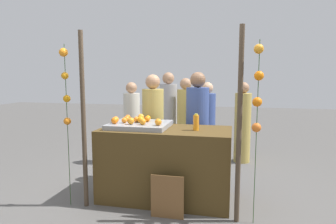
# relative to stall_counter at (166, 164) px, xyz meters

# --- Properties ---
(ground_plane) EXTENTS (24.00, 24.00, 0.00)m
(ground_plane) POSITION_rel_stall_counter_xyz_m (0.00, 0.00, -0.47)
(ground_plane) COLOR #565451
(stall_counter) EXTENTS (1.69, 0.81, 0.95)m
(stall_counter) POSITION_rel_stall_counter_xyz_m (0.00, 0.00, 0.00)
(stall_counter) COLOR #4C3819
(stall_counter) RESTS_ON ground_plane
(orange_tray) EXTENTS (0.78, 0.69, 0.06)m
(orange_tray) POSITION_rel_stall_counter_xyz_m (-0.36, 0.03, 0.50)
(orange_tray) COLOR gray
(orange_tray) RESTS_ON stall_counter
(orange_0) EXTENTS (0.09, 0.09, 0.09)m
(orange_0) POSITION_rel_stall_counter_xyz_m (-0.41, 0.25, 0.58)
(orange_0) COLOR orange
(orange_0) RESTS_ON orange_tray
(orange_1) EXTENTS (0.08, 0.08, 0.08)m
(orange_1) POSITION_rel_stall_counter_xyz_m (-0.57, 0.09, 0.57)
(orange_1) COLOR orange
(orange_1) RESTS_ON orange_tray
(orange_2) EXTENTS (0.08, 0.08, 0.08)m
(orange_2) POSITION_rel_stall_counter_xyz_m (-0.60, 0.21, 0.57)
(orange_2) COLOR orange
(orange_2) RESTS_ON orange_tray
(orange_3) EXTENTS (0.07, 0.07, 0.07)m
(orange_3) POSITION_rel_stall_counter_xyz_m (-0.56, -0.04, 0.57)
(orange_3) COLOR orange
(orange_3) RESTS_ON orange_tray
(orange_4) EXTENTS (0.09, 0.09, 0.09)m
(orange_4) POSITION_rel_stall_counter_xyz_m (-0.66, -0.13, 0.58)
(orange_4) COLOR orange
(orange_4) RESTS_ON orange_tray
(orange_5) EXTENTS (0.09, 0.09, 0.09)m
(orange_5) POSITION_rel_stall_counter_xyz_m (-0.35, 0.03, 0.58)
(orange_5) COLOR orange
(orange_5) RESTS_ON orange_tray
(orange_6) EXTENTS (0.08, 0.08, 0.08)m
(orange_6) POSITION_rel_stall_counter_xyz_m (-0.27, -0.12, 0.57)
(orange_6) COLOR orange
(orange_6) RESTS_ON orange_tray
(orange_7) EXTENTS (0.07, 0.07, 0.07)m
(orange_7) POSITION_rel_stall_counter_xyz_m (-0.30, 0.22, 0.57)
(orange_7) COLOR orange
(orange_7) RESTS_ON orange_tray
(orange_8) EXTENTS (0.08, 0.08, 0.08)m
(orange_8) POSITION_rel_stall_counter_xyz_m (-0.28, 0.12, 0.57)
(orange_8) COLOR orange
(orange_8) RESTS_ON orange_tray
(orange_9) EXTENTS (0.08, 0.08, 0.08)m
(orange_9) POSITION_rel_stall_counter_xyz_m (-0.42, 0.06, 0.57)
(orange_9) COLOR orange
(orange_9) RESTS_ON orange_tray
(orange_10) EXTENTS (0.08, 0.08, 0.08)m
(orange_10) POSITION_rel_stall_counter_xyz_m (-0.68, -0.03, 0.58)
(orange_10) COLOR orange
(orange_10) RESTS_ON orange_tray
(orange_11) EXTENTS (0.09, 0.09, 0.09)m
(orange_11) POSITION_rel_stall_counter_xyz_m (-0.43, -0.12, 0.58)
(orange_11) COLOR orange
(orange_11) RESTS_ON orange_tray
(orange_12) EXTENTS (0.09, 0.09, 0.09)m
(orange_12) POSITION_rel_stall_counter_xyz_m (-0.06, -0.13, 0.58)
(orange_12) COLOR orange
(orange_12) RESTS_ON orange_tray
(juice_bottle) EXTENTS (0.07, 0.07, 0.21)m
(juice_bottle) POSITION_rel_stall_counter_xyz_m (0.40, -0.03, 0.57)
(juice_bottle) COLOR orange
(juice_bottle) RESTS_ON stall_counter
(chalkboard_sign) EXTENTS (0.39, 0.03, 0.52)m
(chalkboard_sign) POSITION_rel_stall_counter_xyz_m (0.14, -0.54, -0.23)
(chalkboard_sign) COLOR brown
(chalkboard_sign) RESTS_ON ground_plane
(vendor_left) EXTENTS (0.33, 0.33, 1.65)m
(vendor_left) POSITION_rel_stall_counter_xyz_m (-0.35, 0.67, 0.30)
(vendor_left) COLOR tan
(vendor_left) RESTS_ON ground_plane
(vendor_right) EXTENTS (0.34, 0.34, 1.69)m
(vendor_right) POSITION_rel_stall_counter_xyz_m (0.34, 0.65, 0.31)
(vendor_right) COLOR #384C8C
(vendor_right) RESTS_ON ground_plane
(crowd_person_0) EXTENTS (0.30, 0.30, 1.51)m
(crowd_person_0) POSITION_rel_stall_counter_xyz_m (1.04, 1.96, 0.23)
(crowd_person_0) COLOR tan
(crowd_person_0) RESTS_ON ground_plane
(crowd_person_1) EXTENTS (0.32, 0.32, 1.59)m
(crowd_person_1) POSITION_rel_stall_counter_xyz_m (-0.02, 1.76, 0.27)
(crowd_person_1) COLOR tan
(crowd_person_1) RESTS_ON ground_plane
(crowd_person_2) EXTENTS (0.30, 0.30, 1.52)m
(crowd_person_2) POSITION_rel_stall_counter_xyz_m (0.39, 1.62, 0.23)
(crowd_person_2) COLOR #384C8C
(crowd_person_2) RESTS_ON ground_plane
(crowd_person_3) EXTENTS (0.34, 0.34, 1.70)m
(crowd_person_3) POSITION_rel_stall_counter_xyz_m (-0.39, 1.93, 0.32)
(crowd_person_3) COLOR #99999E
(crowd_person_3) RESTS_ON ground_plane
(crowd_person_4) EXTENTS (0.30, 0.30, 1.51)m
(crowd_person_4) POSITION_rel_stall_counter_xyz_m (-0.98, 1.46, 0.23)
(crowd_person_4) COLOR beige
(crowd_person_4) RESTS_ON ground_plane
(canopy_post_left) EXTENTS (0.06, 0.06, 2.17)m
(canopy_post_left) POSITION_rel_stall_counter_xyz_m (-0.93, -0.44, 0.61)
(canopy_post_left) COLOR #473828
(canopy_post_left) RESTS_ON ground_plane
(canopy_post_right) EXTENTS (0.06, 0.06, 2.17)m
(canopy_post_right) POSITION_rel_stall_counter_xyz_m (0.93, -0.44, 0.61)
(canopy_post_right) COLOR #473828
(canopy_post_right) RESTS_ON ground_plane
(garland_strand_left) EXTENTS (0.11, 0.11, 2.01)m
(garland_strand_left) POSITION_rel_stall_counter_xyz_m (-1.13, -0.48, 1.05)
(garland_strand_left) COLOR #2D4C23
(garland_strand_left) RESTS_ON ground_plane
(garland_strand_right) EXTENTS (0.12, 0.12, 2.01)m
(garland_strand_right) POSITION_rel_stall_counter_xyz_m (1.10, -0.44, 1.01)
(garland_strand_right) COLOR #2D4C23
(garland_strand_right) RESTS_ON ground_plane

